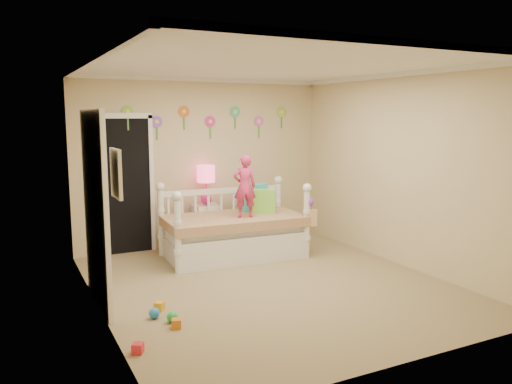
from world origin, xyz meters
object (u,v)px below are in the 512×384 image
daybed (233,220)px  table_lamp (206,179)px  nightstand (207,226)px  child (245,186)px

daybed → table_lamp: table_lamp is taller
daybed → nightstand: 0.76m
child → table_lamp: bearing=-61.9°
daybed → nightstand: bearing=103.8°
nightstand → child: bearing=-77.6°
daybed → table_lamp: bearing=103.8°
nightstand → table_lamp: 0.74m
child → nightstand: bearing=-61.9°
nightstand → table_lamp: (-0.00, 0.00, 0.74)m
nightstand → table_lamp: size_ratio=1.08×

